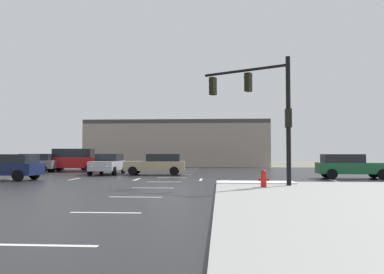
{
  "coord_description": "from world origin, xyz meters",
  "views": [
    {
      "loc": [
        3.17,
        -25.17,
        1.68
      ],
      "look_at": [
        0.89,
        8.26,
        2.99
      ],
      "focal_mm": 38.12,
      "sensor_mm": 36.0,
      "label": 1
    }
  ],
  "objects": [
    {
      "name": "fire_hydrant",
      "position": [
        5.14,
        -6.56,
        0.54
      ],
      "size": [
        0.48,
        0.26,
        0.79
      ],
      "color": "red",
      "rests_on": "sidewalk_corner"
    },
    {
      "name": "sedan_navy",
      "position": [
        -9.84,
        -1.15,
        0.85
      ],
      "size": [
        4.65,
        2.34,
        1.58
      ],
      "rotation": [
        0.0,
        0.0,
        3.05
      ],
      "color": "#141E47",
      "rests_on": "road_asphalt"
    },
    {
      "name": "ground_plane",
      "position": [
        0.0,
        0.0,
        0.0
      ],
      "size": [
        120.0,
        120.0,
        0.0
      ],
      "primitive_type": "plane",
      "color": "slate"
    },
    {
      "name": "sedan_grey",
      "position": [
        -13.02,
        8.74,
        0.85
      ],
      "size": [
        4.66,
        2.37,
        1.58
      ],
      "rotation": [
        0.0,
        0.0,
        3.24
      ],
      "color": "slate",
      "rests_on": "road_asphalt"
    },
    {
      "name": "lane_markings",
      "position": [
        1.2,
        -1.38,
        0.02
      ],
      "size": [
        36.15,
        36.15,
        0.01
      ],
      "color": "silver",
      "rests_on": "road_asphalt"
    },
    {
      "name": "sedan_white",
      "position": [
        -11.09,
        13.99,
        0.85
      ],
      "size": [
        4.62,
        2.24,
        1.58
      ],
      "rotation": [
        0.0,
        0.0,
        3.08
      ],
      "color": "white",
      "rests_on": "road_asphalt"
    },
    {
      "name": "road_asphalt",
      "position": [
        0.0,
        0.0,
        0.01
      ],
      "size": [
        44.0,
        44.0,
        0.02
      ],
      "primitive_type": "cube",
      "color": "#232326",
      "rests_on": "ground_plane"
    },
    {
      "name": "strip_building_background",
      "position": [
        -2.17,
        27.43,
        2.87
      ],
      "size": [
        22.78,
        8.0,
        5.75
      ],
      "color": "gray",
      "rests_on": "ground_plane"
    },
    {
      "name": "traffic_signal_mast",
      "position": [
        5.34,
        -4.9,
        4.22
      ],
      "size": [
        4.21,
        2.69,
        6.16
      ],
      "rotation": [
        0.0,
        0.0,
        2.59
      ],
      "color": "black",
      "rests_on": "sidewalk_corner"
    },
    {
      "name": "sedan_silver",
      "position": [
        -5.49,
        5.95,
        0.85
      ],
      "size": [
        2.08,
        4.56,
        1.58
      ],
      "rotation": [
        0.0,
        0.0,
        -1.55
      ],
      "color": "#B7BABF",
      "rests_on": "road_asphalt"
    },
    {
      "name": "sedan_green",
      "position": [
        11.57,
        1.74,
        0.85
      ],
      "size": [
        4.6,
        2.19,
        1.58
      ],
      "rotation": [
        0.0,
        0.0,
        -0.05
      ],
      "color": "#195933",
      "rests_on": "road_asphalt"
    },
    {
      "name": "suv_red",
      "position": [
        -9.88,
        10.49,
        1.09
      ],
      "size": [
        4.94,
        2.45,
        2.03
      ],
      "rotation": [
        0.0,
        0.0,
        0.07
      ],
      "color": "#B21919",
      "rests_on": "road_asphalt"
    },
    {
      "name": "snow_strip_curbside",
      "position": [
        5.0,
        -4.0,
        0.17
      ],
      "size": [
        4.0,
        1.6,
        0.06
      ],
      "primitive_type": "cube",
      "color": "white",
      "rests_on": "sidewalk_corner"
    },
    {
      "name": "sedan_tan",
      "position": [
        -1.57,
        5.46,
        0.85
      ],
      "size": [
        4.61,
        2.21,
        1.58
      ],
      "rotation": [
        0.0,
        0.0,
        3.19
      ],
      "color": "tan",
      "rests_on": "road_asphalt"
    }
  ]
}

